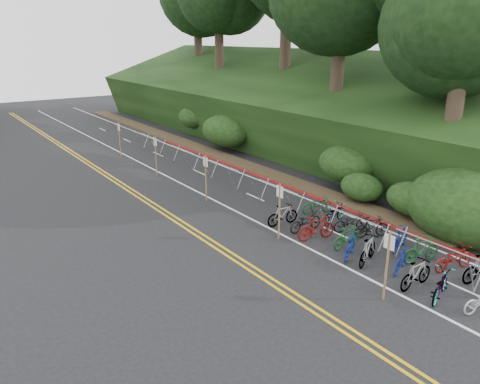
% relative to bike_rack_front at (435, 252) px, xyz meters
% --- Properties ---
extents(ground, '(120.00, 120.00, 0.00)m').
position_rel_bike_rack_front_xyz_m(ground, '(-3.19, 0.72, -0.91)').
color(ground, black).
rests_on(ground, ground).
extents(road_markings, '(7.47, 80.00, 0.01)m').
position_rel_bike_rack_front_xyz_m(road_markings, '(-2.55, 10.82, -0.91)').
color(road_markings, gold).
rests_on(road_markings, ground).
extents(red_curb, '(0.25, 28.00, 0.10)m').
position_rel_bike_rack_front_xyz_m(red_curb, '(2.51, 12.72, -0.86)').
color(red_curb, maroon).
rests_on(red_curb, ground).
extents(embankment, '(14.30, 48.14, 9.11)m').
position_rel_bike_rack_front_xyz_m(embankment, '(9.77, 19.76, 1.65)').
color(embankment, black).
rests_on(embankment, ground).
extents(bike_rack_front, '(1.17, 3.43, 1.23)m').
position_rel_bike_rack_front_xyz_m(bike_rack_front, '(0.00, 0.00, 0.00)').
color(bike_rack_front, '#959698').
rests_on(bike_rack_front, ground).
extents(bike_racks_rest, '(1.14, 23.00, 1.17)m').
position_rel_bike_rack_front_xyz_m(bike_racks_rest, '(-0.19, 13.72, -0.06)').
color(bike_racks_rest, '#959698').
rests_on(bike_racks_rest, ground).
extents(signpost_near, '(0.08, 0.40, 2.44)m').
position_rel_bike_rack_front_xyz_m(signpost_near, '(-2.89, -0.09, 0.48)').
color(signpost_near, brown).
rests_on(signpost_near, ground).
extents(signposts_rest, '(0.08, 18.40, 2.50)m').
position_rel_bike_rack_front_xyz_m(signposts_rest, '(-2.59, 14.72, 0.52)').
color(signposts_rest, brown).
rests_on(signposts_rest, ground).
extents(bike_front, '(1.11, 1.57, 0.93)m').
position_rel_bike_rack_front_xyz_m(bike_front, '(-1.46, 2.70, -0.45)').
color(bike_front, navy).
rests_on(bike_front, ground).
extents(bike_valet, '(3.36, 11.14, 1.09)m').
position_rel_bike_rack_front_xyz_m(bike_valet, '(-0.20, 2.19, -0.43)').
color(bike_valet, beige).
rests_on(bike_valet, ground).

